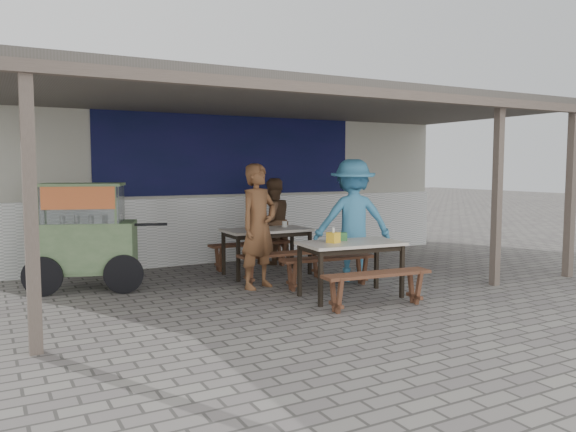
# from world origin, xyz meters

# --- Properties ---
(ground) EXTENTS (60.00, 60.00, 0.00)m
(ground) POSITION_xyz_m (0.00, 0.00, 0.00)
(ground) COLOR slate
(ground) RESTS_ON ground
(back_wall) EXTENTS (9.00, 1.28, 3.50)m
(back_wall) POSITION_xyz_m (-0.00, 3.58, 1.72)
(back_wall) COLOR #B5B1A2
(back_wall) RESTS_ON ground
(warung_roof) EXTENTS (9.00, 4.21, 2.81)m
(warung_roof) POSITION_xyz_m (0.02, 0.90, 2.71)
(warung_roof) COLOR #4E4943
(warung_roof) RESTS_ON ground
(table_left) EXTENTS (1.39, 0.75, 0.75)m
(table_left) POSITION_xyz_m (-0.26, 1.45, 0.67)
(table_left) COLOR silver
(table_left) RESTS_ON ground
(bench_left_street) EXTENTS (1.49, 0.30, 0.45)m
(bench_left_street) POSITION_xyz_m (-0.27, 0.83, 0.34)
(bench_left_street) COLOR brown
(bench_left_street) RESTS_ON ground
(bench_left_wall) EXTENTS (1.49, 0.30, 0.45)m
(bench_left_wall) POSITION_xyz_m (-0.25, 2.07, 0.34)
(bench_left_wall) COLOR brown
(bench_left_wall) RESTS_ON ground
(table_right) EXTENTS (1.40, 0.86, 0.75)m
(table_right) POSITION_xyz_m (0.02, -0.51, 0.67)
(table_right) COLOR silver
(table_right) RESTS_ON ground
(bench_right_street) EXTENTS (1.46, 0.40, 0.45)m
(bench_right_street) POSITION_xyz_m (-0.03, -1.16, 0.34)
(bench_right_street) COLOR brown
(bench_right_street) RESTS_ON ground
(bench_right_wall) EXTENTS (1.46, 0.40, 0.45)m
(bench_right_wall) POSITION_xyz_m (0.08, 0.14, 0.34)
(bench_right_wall) COLOR brown
(bench_right_wall) RESTS_ON ground
(vendor_cart) EXTENTS (1.95, 1.18, 1.52)m
(vendor_cart) POSITION_xyz_m (-3.02, 1.67, 0.83)
(vendor_cart) COLOR #749060
(vendor_cart) RESTS_ON ground
(patron_street_side) EXTENTS (0.77, 0.63, 1.80)m
(patron_street_side) POSITION_xyz_m (-0.81, 0.61, 0.90)
(patron_street_side) COLOR brown
(patron_street_side) RESTS_ON ground
(patron_wall_side) EXTENTS (0.84, 0.70, 1.55)m
(patron_wall_side) POSITION_xyz_m (0.28, 2.31, 0.78)
(patron_wall_side) COLOR brown
(patron_wall_side) RESTS_ON ground
(patron_right_table) EXTENTS (1.38, 1.10, 1.87)m
(patron_right_table) POSITION_xyz_m (0.70, 0.41, 0.93)
(patron_right_table) COLOR #4190BE
(patron_right_table) RESTS_ON ground
(tissue_box) EXTENTS (0.17, 0.17, 0.14)m
(tissue_box) POSITION_xyz_m (-0.22, -0.46, 0.82)
(tissue_box) COLOR yellow
(tissue_box) RESTS_ON table_right
(donation_box) EXTENTS (0.19, 0.16, 0.11)m
(donation_box) POSITION_xyz_m (-0.02, -0.33, 0.81)
(donation_box) COLOR #306D34
(donation_box) RESTS_ON table_right
(condiment_jar) EXTENTS (0.08, 0.08, 0.09)m
(condiment_jar) POSITION_xyz_m (0.14, 1.59, 0.80)
(condiment_jar) COLOR white
(condiment_jar) RESTS_ON table_left
(condiment_bowl) EXTENTS (0.26, 0.26, 0.05)m
(condiment_bowl) POSITION_xyz_m (-0.49, 1.45, 0.77)
(condiment_bowl) COLOR silver
(condiment_bowl) RESTS_ON table_left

